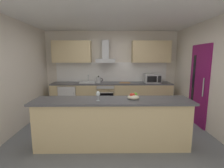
% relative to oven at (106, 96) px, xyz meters
% --- Properties ---
extents(ground, '(5.45, 4.92, 0.02)m').
position_rel_oven_xyz_m(ground, '(0.20, -1.61, -0.47)').
color(ground, slate).
extents(ceiling, '(5.45, 4.92, 0.02)m').
position_rel_oven_xyz_m(ceiling, '(0.20, -1.61, 2.15)').
color(ceiling, white).
extents(wall_back, '(5.45, 0.12, 2.60)m').
position_rel_oven_xyz_m(wall_back, '(0.20, 0.41, 0.84)').
color(wall_back, silver).
rests_on(wall_back, ground).
extents(wall_left, '(0.12, 4.92, 2.60)m').
position_rel_oven_xyz_m(wall_left, '(-2.08, -1.61, 0.84)').
color(wall_left, silver).
rests_on(wall_left, ground).
extents(wall_right, '(0.12, 4.92, 2.60)m').
position_rel_oven_xyz_m(wall_right, '(2.49, -1.61, 0.84)').
color(wall_right, silver).
rests_on(wall_right, ground).
extents(backsplash_tile, '(3.78, 0.02, 0.66)m').
position_rel_oven_xyz_m(backsplash_tile, '(0.20, 0.33, 0.77)').
color(backsplash_tile, white).
extents(counter_back, '(3.91, 0.60, 0.90)m').
position_rel_oven_xyz_m(counter_back, '(0.20, 0.03, -0.01)').
color(counter_back, '#D1B784').
rests_on(counter_back, ground).
extents(counter_island, '(2.98, 0.64, 0.94)m').
position_rel_oven_xyz_m(counter_island, '(0.19, -2.33, 0.02)').
color(counter_island, '#D1B784').
rests_on(counter_island, ground).
extents(upper_cabinets, '(3.86, 0.32, 0.70)m').
position_rel_oven_xyz_m(upper_cabinets, '(0.20, 0.18, 1.45)').
color(upper_cabinets, '#D1B784').
extents(side_door, '(0.08, 0.85, 2.05)m').
position_rel_oven_xyz_m(side_door, '(2.41, -1.24, 0.57)').
color(side_door, '#7A1456').
rests_on(side_door, ground).
extents(oven, '(0.60, 0.62, 0.80)m').
position_rel_oven_xyz_m(oven, '(0.00, 0.00, 0.00)').
color(oven, slate).
rests_on(oven, ground).
extents(refrigerator, '(0.58, 0.60, 0.85)m').
position_rel_oven_xyz_m(refrigerator, '(-1.22, -0.00, -0.03)').
color(refrigerator, white).
rests_on(refrigerator, ground).
extents(microwave, '(0.50, 0.38, 0.30)m').
position_rel_oven_xyz_m(microwave, '(1.53, -0.03, 0.59)').
color(microwave, '#B7BABC').
rests_on(microwave, counter_back).
extents(sink, '(0.50, 0.40, 0.26)m').
position_rel_oven_xyz_m(sink, '(-0.58, 0.01, 0.47)').
color(sink, silver).
rests_on(sink, counter_back).
extents(kettle, '(0.29, 0.15, 0.24)m').
position_rel_oven_xyz_m(kettle, '(-0.23, -0.03, 0.55)').
color(kettle, '#B7BABC').
rests_on(kettle, counter_back).
extents(range_hood, '(0.62, 0.45, 0.72)m').
position_rel_oven_xyz_m(range_hood, '(0.00, 0.13, 1.33)').
color(range_hood, '#B7BABC').
extents(wine_glass, '(0.08, 0.08, 0.18)m').
position_rel_oven_xyz_m(wine_glass, '(-0.08, -2.41, 0.61)').
color(wine_glass, silver).
rests_on(wine_glass, counter_island).
extents(fruit_bowl, '(0.22, 0.22, 0.13)m').
position_rel_oven_xyz_m(fruit_bowl, '(0.59, -2.29, 0.53)').
color(fruit_bowl, beige).
rests_on(fruit_bowl, counter_island).
extents(chopping_board, '(0.37, 0.27, 0.02)m').
position_rel_oven_xyz_m(chopping_board, '(0.64, -0.02, 0.45)').
color(chopping_board, '#9E7247').
rests_on(chopping_board, counter_back).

